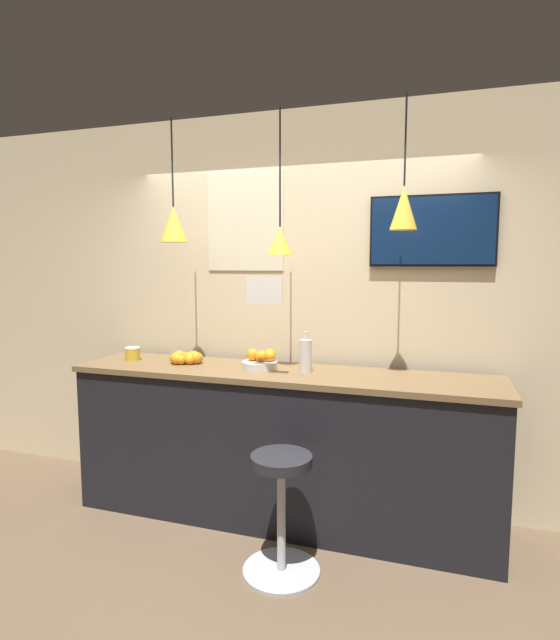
# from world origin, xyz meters

# --- Properties ---
(ground_plane) EXTENTS (14.00, 14.00, 0.00)m
(ground_plane) POSITION_xyz_m (0.00, 0.00, 0.00)
(ground_plane) COLOR brown
(back_wall) EXTENTS (8.00, 0.06, 2.90)m
(back_wall) POSITION_xyz_m (0.00, 1.09, 1.45)
(back_wall) COLOR beige
(back_wall) RESTS_ON ground_plane
(service_counter) EXTENTS (2.93, 0.63, 1.06)m
(service_counter) POSITION_xyz_m (0.00, 0.67, 0.53)
(service_counter) COLOR black
(service_counter) RESTS_ON ground_plane
(bar_stool) EXTENTS (0.45, 0.45, 0.71)m
(bar_stool) POSITION_xyz_m (0.20, 0.08, 0.44)
(bar_stool) COLOR #B7B7BC
(bar_stool) RESTS_ON ground_plane
(fruit_bowl) EXTENTS (0.24, 0.24, 0.14)m
(fruit_bowl) POSITION_xyz_m (-0.14, 0.69, 1.12)
(fruit_bowl) COLOR beige
(fruit_bowl) RESTS_ON service_counter
(orange_pile) EXTENTS (0.23, 0.19, 0.09)m
(orange_pile) POSITION_xyz_m (-0.72, 0.70, 1.10)
(orange_pile) COLOR orange
(orange_pile) RESTS_ON service_counter
(juice_bottle) EXTENTS (0.08, 0.08, 0.28)m
(juice_bottle) POSITION_xyz_m (0.18, 0.68, 1.18)
(juice_bottle) COLOR silver
(juice_bottle) RESTS_ON service_counter
(spread_jar) EXTENTS (0.11, 0.11, 0.10)m
(spread_jar) POSITION_xyz_m (-1.18, 0.68, 1.11)
(spread_jar) COLOR gold
(spread_jar) RESTS_ON service_counter
(pendant_lamp_left) EXTENTS (0.20, 0.20, 0.86)m
(pendant_lamp_left) POSITION_xyz_m (-0.79, 0.67, 2.07)
(pendant_lamp_left) COLOR black
(pendant_lamp_middle) EXTENTS (0.17, 0.17, 0.96)m
(pendant_lamp_middle) POSITION_xyz_m (0.00, 0.67, 1.95)
(pendant_lamp_middle) COLOR black
(pendant_lamp_right) EXTENTS (0.17, 0.17, 0.81)m
(pendant_lamp_right) POSITION_xyz_m (0.79, 0.67, 2.13)
(pendant_lamp_right) COLOR black
(mounted_tv) EXTENTS (0.83, 0.04, 0.48)m
(mounted_tv) POSITION_xyz_m (0.96, 1.04, 2.01)
(mounted_tv) COLOR black
(hanging_menu_board) EXTENTS (0.24, 0.01, 0.17)m
(hanging_menu_board) POSITION_xyz_m (-0.03, 0.43, 1.62)
(hanging_menu_board) COLOR white
(wall_poster) EXTENTS (0.61, 0.01, 0.74)m
(wall_poster) POSITION_xyz_m (-0.41, 1.06, 2.11)
(wall_poster) COLOR beige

